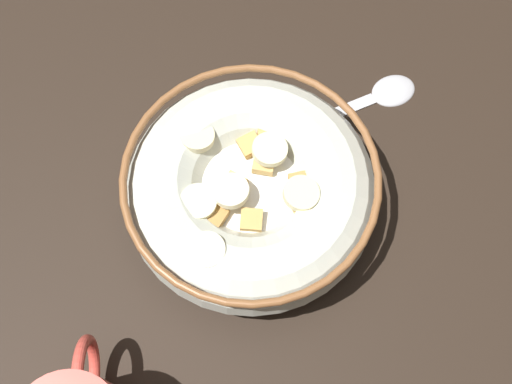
% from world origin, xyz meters
% --- Properties ---
extents(ground_plane, '(1.13, 1.13, 0.02)m').
position_xyz_m(ground_plane, '(0.00, 0.00, -0.01)').
color(ground_plane, black).
extents(cereal_bowl, '(0.19, 0.19, 0.06)m').
position_xyz_m(cereal_bowl, '(-0.00, -0.00, 0.03)').
color(cereal_bowl, beige).
rests_on(cereal_bowl, ground_plane).
extents(spoon, '(0.07, 0.14, 0.01)m').
position_xyz_m(spoon, '(0.10, -0.11, 0.00)').
color(spoon, '#B7B7BC').
rests_on(spoon, ground_plane).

